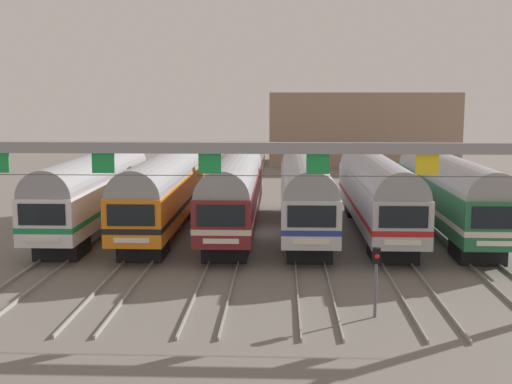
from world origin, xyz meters
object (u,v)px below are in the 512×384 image
at_px(commuter_train_green, 448,190).
at_px(yard_signal_mast, 376,268).
at_px(commuter_train_orange, 164,188).
at_px(commuter_train_stainless, 376,190).
at_px(commuter_train_white, 95,188).
at_px(commuter_train_maroon, 234,189).
at_px(catenary_gantry, 264,170).
at_px(commuter_train_silver, 305,189).

distance_m(commuter_train_green, yard_signal_mast, 16.59).
relative_size(commuter_train_orange, yard_signal_mast, 6.60).
bearing_deg(commuter_train_stainless, commuter_train_white, 180.00).
bearing_deg(commuter_train_stainless, yard_signal_mast, -97.95).
relative_size(commuter_train_white, commuter_train_maroon, 1.00).
height_order(commuter_train_maroon, yard_signal_mast, commuter_train_maroon).
bearing_deg(commuter_train_green, commuter_train_stainless, 180.00).
xyz_separation_m(commuter_train_orange, commuter_train_maroon, (4.27, 0.00, 0.00)).
bearing_deg(commuter_train_orange, yard_signal_mast, -55.08).
relative_size(commuter_train_maroon, commuter_train_green, 1.00).
xyz_separation_m(commuter_train_green, catenary_gantry, (-10.67, -13.50, 2.68)).
bearing_deg(commuter_train_silver, commuter_train_maroon, 180.00).
bearing_deg(catenary_gantry, commuter_train_stainless, 64.63).
bearing_deg(commuter_train_green, yard_signal_mast, -112.72).
distance_m(catenary_gantry, yard_signal_mast, 5.77).
bearing_deg(commuter_train_stainless, commuter_train_silver, 180.00).
xyz_separation_m(commuter_train_maroon, commuter_train_green, (12.80, 0.00, 0.00)).
distance_m(commuter_train_orange, commuter_train_green, 17.07).
xyz_separation_m(commuter_train_orange, yard_signal_mast, (10.67, -15.28, -0.77)).
relative_size(commuter_train_white, commuter_train_stainless, 1.00).
xyz_separation_m(commuter_train_white, commuter_train_maroon, (8.53, 0.00, 0.00)).
relative_size(commuter_train_stainless, yard_signal_mast, 6.60).
xyz_separation_m(commuter_train_maroon, commuter_train_silver, (4.27, 0.00, 0.00)).
xyz_separation_m(commuter_train_stainless, commuter_train_green, (4.27, 0.00, 0.00)).
relative_size(commuter_train_white, catenary_gantry, 0.68).
bearing_deg(commuter_train_white, commuter_train_green, 0.00).
relative_size(catenary_gantry, yard_signal_mast, 9.71).
xyz_separation_m(commuter_train_maroon, commuter_train_stainless, (8.53, 0.00, 0.00)).
distance_m(commuter_train_maroon, commuter_train_stainless, 8.53).
height_order(commuter_train_orange, commuter_train_green, same).
bearing_deg(yard_signal_mast, commuter_train_green, 67.28).
relative_size(commuter_train_silver, commuter_train_stainless, 1.00).
bearing_deg(commuter_train_green, commuter_train_orange, 180.00).
height_order(commuter_train_maroon, commuter_train_green, same).
relative_size(commuter_train_maroon, commuter_train_silver, 1.00).
height_order(commuter_train_white, commuter_train_maroon, same).
height_order(commuter_train_white, yard_signal_mast, commuter_train_white).
xyz_separation_m(commuter_train_orange, commuter_train_stainless, (12.80, 0.00, 0.00)).
distance_m(commuter_train_orange, commuter_train_stainless, 12.80).
xyz_separation_m(commuter_train_silver, commuter_train_stainless, (4.27, 0.00, 0.00)).
bearing_deg(commuter_train_orange, commuter_train_green, 0.00).
distance_m(commuter_train_maroon, commuter_train_green, 12.80).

